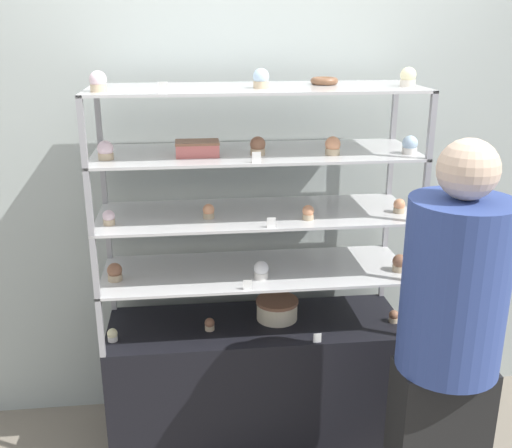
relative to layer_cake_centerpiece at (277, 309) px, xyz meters
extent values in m
plane|color=gray|center=(-0.11, -0.03, -0.70)|extent=(20.00, 20.00, 0.00)
cube|color=#A8B2AD|center=(-0.11, 0.35, 0.60)|extent=(8.00, 0.05, 2.60)
cube|color=black|center=(-0.11, -0.03, -0.37)|extent=(1.41, 0.48, 0.65)
cube|color=#99999E|center=(-0.80, 0.20, 0.09)|extent=(0.02, 0.02, 0.28)
cube|color=#99999E|center=(0.59, 0.20, 0.09)|extent=(0.02, 0.02, 0.28)
cube|color=#99999E|center=(-0.80, -0.26, 0.09)|extent=(0.02, 0.02, 0.28)
cube|color=#99999E|center=(0.59, -0.26, 0.09)|extent=(0.02, 0.02, 0.28)
cube|color=silver|center=(-0.11, -0.03, 0.22)|extent=(1.41, 0.48, 0.01)
cube|color=#99999E|center=(-0.80, 0.20, 0.37)|extent=(0.02, 0.02, 0.28)
cube|color=#99999E|center=(0.59, 0.20, 0.37)|extent=(0.02, 0.02, 0.28)
cube|color=#99999E|center=(-0.80, -0.26, 0.37)|extent=(0.02, 0.02, 0.28)
cube|color=#99999E|center=(0.59, -0.26, 0.37)|extent=(0.02, 0.02, 0.28)
cube|color=silver|center=(-0.11, -0.03, 0.50)|extent=(1.41, 0.48, 0.01)
cube|color=#99999E|center=(-0.80, 0.20, 0.65)|extent=(0.02, 0.02, 0.28)
cube|color=#99999E|center=(0.59, 0.20, 0.65)|extent=(0.02, 0.02, 0.28)
cube|color=#99999E|center=(-0.80, -0.26, 0.65)|extent=(0.02, 0.02, 0.28)
cube|color=#99999E|center=(0.59, -0.26, 0.65)|extent=(0.02, 0.02, 0.28)
cube|color=silver|center=(-0.11, -0.03, 0.78)|extent=(1.41, 0.48, 0.01)
cube|color=#99999E|center=(-0.80, 0.20, 0.92)|extent=(0.02, 0.02, 0.28)
cube|color=#99999E|center=(0.59, 0.20, 0.92)|extent=(0.02, 0.02, 0.28)
cube|color=#99999E|center=(-0.80, -0.26, 0.92)|extent=(0.02, 0.02, 0.28)
cube|color=#99999E|center=(0.59, -0.26, 0.92)|extent=(0.02, 0.02, 0.28)
cube|color=silver|center=(-0.11, -0.03, 1.06)|extent=(1.41, 0.48, 0.01)
cylinder|color=beige|center=(0.00, 0.00, -0.01)|extent=(0.20, 0.20, 0.09)
cylinder|color=#8C5B42|center=(0.00, 0.00, 0.04)|extent=(0.21, 0.21, 0.02)
cube|color=#C66660|center=(-0.36, -0.08, 0.81)|extent=(0.18, 0.12, 0.05)
cube|color=#8C5B42|center=(-0.36, -0.08, 0.84)|extent=(0.18, 0.12, 0.01)
cylinder|color=white|center=(-0.77, -0.13, -0.04)|extent=(0.04, 0.04, 0.02)
sphere|color=#F4EAB2|center=(-0.77, -0.13, -0.01)|extent=(0.05, 0.05, 0.05)
cylinder|color=#CCB28C|center=(-0.33, -0.08, -0.04)|extent=(0.04, 0.04, 0.02)
sphere|color=#8C5B42|center=(-0.33, -0.08, -0.01)|extent=(0.05, 0.05, 0.05)
cylinder|color=#CCB28C|center=(0.55, -0.10, -0.04)|extent=(0.04, 0.04, 0.02)
sphere|color=#8C5B42|center=(0.55, -0.10, -0.01)|extent=(0.05, 0.05, 0.05)
cube|color=white|center=(0.15, -0.25, -0.03)|extent=(0.04, 0.00, 0.04)
cylinder|color=#CCB28C|center=(-0.75, -0.08, 0.24)|extent=(0.06, 0.06, 0.03)
sphere|color=#8C5B42|center=(-0.75, -0.08, 0.28)|extent=(0.07, 0.07, 0.07)
cylinder|color=white|center=(-0.10, -0.14, 0.24)|extent=(0.06, 0.06, 0.03)
sphere|color=white|center=(-0.10, -0.14, 0.28)|extent=(0.07, 0.07, 0.07)
cylinder|color=#CCB28C|center=(0.55, -0.13, 0.24)|extent=(0.06, 0.06, 0.03)
sphere|color=#8C5B42|center=(0.55, -0.13, 0.28)|extent=(0.07, 0.07, 0.07)
cube|color=white|center=(-0.17, -0.25, 0.25)|extent=(0.04, 0.00, 0.04)
cylinder|color=#CCB28C|center=(-0.75, -0.13, 0.52)|extent=(0.05, 0.05, 0.02)
sphere|color=silver|center=(-0.75, -0.13, 0.55)|extent=(0.05, 0.05, 0.05)
cylinder|color=#CCB28C|center=(-0.32, -0.09, 0.52)|extent=(0.05, 0.05, 0.02)
sphere|color=#E5996B|center=(-0.32, -0.09, 0.55)|extent=(0.05, 0.05, 0.05)
cylinder|color=#CCB28C|center=(0.11, -0.16, 0.52)|extent=(0.05, 0.05, 0.02)
sphere|color=#E5996B|center=(0.11, -0.16, 0.55)|extent=(0.05, 0.05, 0.05)
cylinder|color=#CCB28C|center=(0.53, -0.11, 0.52)|extent=(0.05, 0.05, 0.02)
sphere|color=#E5996B|center=(0.53, -0.11, 0.55)|extent=(0.05, 0.05, 0.05)
cube|color=white|center=(-0.07, -0.25, 0.53)|extent=(0.04, 0.00, 0.04)
cylinder|color=#CCB28C|center=(-0.74, -0.12, 0.80)|extent=(0.06, 0.06, 0.03)
sphere|color=silver|center=(-0.74, -0.12, 0.83)|extent=(0.07, 0.07, 0.07)
cylinder|color=#CCB28C|center=(-0.11, -0.10, 0.80)|extent=(0.06, 0.06, 0.03)
sphere|color=#8C5B42|center=(-0.11, -0.10, 0.83)|extent=(0.07, 0.07, 0.07)
cylinder|color=#CCB28C|center=(0.21, -0.13, 0.80)|extent=(0.06, 0.06, 0.03)
sphere|color=#E5996B|center=(0.21, -0.13, 0.83)|extent=(0.07, 0.07, 0.07)
cylinder|color=white|center=(0.54, -0.15, 0.80)|extent=(0.06, 0.06, 0.03)
sphere|color=silver|center=(0.54, -0.15, 0.83)|extent=(0.07, 0.07, 0.07)
cube|color=white|center=(-0.13, -0.25, 0.81)|extent=(0.04, 0.00, 0.04)
cylinder|color=#CCB28C|center=(-0.74, -0.15, 1.08)|extent=(0.06, 0.06, 0.03)
sphere|color=silver|center=(-0.74, -0.15, 1.11)|extent=(0.07, 0.07, 0.07)
cylinder|color=#CCB28C|center=(-0.09, -0.10, 1.08)|extent=(0.06, 0.06, 0.03)
sphere|color=silver|center=(-0.09, -0.10, 1.11)|extent=(0.07, 0.07, 0.07)
cylinder|color=beige|center=(0.53, -0.10, 1.08)|extent=(0.06, 0.06, 0.03)
sphere|color=#F4EAB2|center=(0.53, -0.10, 1.11)|extent=(0.07, 0.07, 0.07)
cube|color=white|center=(-0.49, -0.25, 1.09)|extent=(0.04, 0.00, 0.04)
torus|color=brown|center=(0.20, 0.02, 1.08)|extent=(0.12, 0.12, 0.03)
cube|color=black|center=(0.55, -0.68, -0.32)|extent=(0.37, 0.20, 0.77)
cylinder|color=#33478C|center=(0.55, -0.68, 0.40)|extent=(0.38, 0.38, 0.67)
sphere|color=beige|center=(0.55, -0.68, 0.84)|extent=(0.22, 0.22, 0.22)
camera|label=1|loc=(-0.40, -2.59, 1.32)|focal=42.00mm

